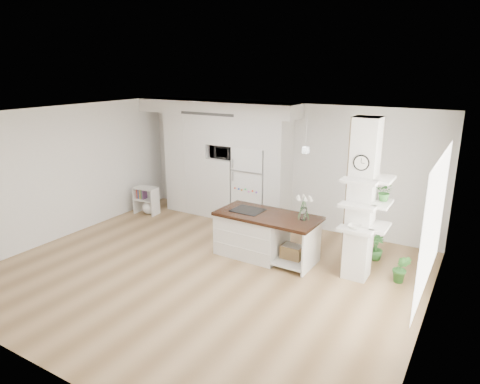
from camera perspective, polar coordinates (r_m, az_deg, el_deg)
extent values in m
cube|color=#A58459|center=(7.59, -4.76, -10.61)|extent=(7.00, 6.00, 0.01)
cube|color=white|center=(6.81, -5.30, 10.09)|extent=(7.00, 6.00, 0.04)
cube|color=silver|center=(9.59, 5.48, 3.73)|extent=(7.00, 0.04, 2.70)
cube|color=silver|center=(5.13, -25.16, -9.30)|extent=(7.00, 0.04, 2.70)
cube|color=silver|center=(9.50, -22.47, 2.42)|extent=(0.04, 6.00, 2.70)
cube|color=silver|center=(5.88, 24.11, -5.92)|extent=(0.04, 6.00, 2.70)
cube|color=silver|center=(10.47, -6.28, 3.93)|extent=(1.20, 0.65, 2.40)
cube|color=silver|center=(10.07, -1.98, 0.65)|extent=(0.65, 0.65, 1.42)
cube|color=silver|center=(9.79, -2.06, 8.36)|extent=(0.65, 0.65, 0.65)
cube|color=silver|center=(9.41, 1.82, 8.04)|extent=(0.85, 0.65, 0.65)
cube|color=silver|center=(9.30, 5.15, 2.38)|extent=(0.40, 0.65, 2.40)
cube|color=silver|center=(9.84, -3.29, 11.17)|extent=(4.00, 0.70, 0.30)
cube|color=#262626|center=(9.57, -4.43, 10.34)|extent=(1.40, 0.04, 0.06)
cube|color=white|center=(9.67, 1.79, 0.99)|extent=(0.78, 0.66, 1.75)
cube|color=#B2B2B7|center=(9.29, 0.78, 2.68)|extent=(0.78, 0.01, 0.03)
cube|color=silver|center=(7.19, 15.91, -1.14)|extent=(0.40, 0.40, 2.70)
cube|color=tan|center=(7.25, 14.31, -0.89)|extent=(0.02, 0.40, 2.70)
cube|color=tan|center=(7.39, 16.34, -0.72)|extent=(0.40, 0.02, 2.70)
cylinder|color=black|center=(6.83, 15.88, 3.78)|extent=(0.25, 0.03, 0.25)
cylinder|color=white|center=(6.82, 15.85, 3.75)|extent=(0.21, 0.01, 0.21)
plane|color=white|center=(6.11, 24.45, -3.63)|extent=(0.00, 2.40, 2.40)
cylinder|color=white|center=(6.21, 8.53, 3.95)|extent=(0.12, 0.12, 0.10)
cube|color=silver|center=(8.12, 1.59, -5.63)|extent=(1.25, 0.83, 0.79)
cube|color=silver|center=(7.86, 7.28, -8.88)|extent=(0.68, 0.82, 0.04)
cube|color=silver|center=(7.62, 9.54, -7.37)|extent=(0.05, 0.80, 0.79)
cube|color=black|center=(7.82, 3.70, -3.21)|extent=(1.91, 0.95, 0.06)
cube|color=black|center=(8.00, 1.03, -2.45)|extent=(0.58, 0.49, 0.01)
cube|color=olive|center=(7.82, 7.00, -7.89)|extent=(0.39, 0.29, 0.24)
cylinder|color=white|center=(7.58, 8.47, -2.89)|extent=(0.12, 0.12, 0.22)
cube|color=silver|center=(10.72, -13.52, -0.94)|extent=(0.06, 0.32, 0.66)
cube|color=silver|center=(10.41, -11.23, -1.32)|extent=(0.06, 0.32, 0.66)
cube|color=silver|center=(10.47, -12.50, 0.53)|extent=(0.59, 0.38, 0.03)
cube|color=silver|center=(10.56, -12.40, -0.98)|extent=(0.56, 0.37, 0.03)
sphere|color=white|center=(10.57, -12.01, -2.06)|extent=(0.32, 0.32, 0.32)
imported|color=#2B6628|center=(7.60, 20.72, -9.53)|extent=(0.29, 0.24, 0.51)
imported|color=#2B6628|center=(8.32, 17.63, -7.06)|extent=(0.33, 0.33, 0.47)
imported|color=#2D2D2D|center=(9.83, -2.19, 5.41)|extent=(0.54, 0.37, 0.30)
imported|color=#2B6628|center=(7.17, 18.76, 0.01)|extent=(0.27, 0.23, 0.30)
imported|color=white|center=(7.03, 15.04, -4.49)|extent=(0.22, 0.22, 0.05)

